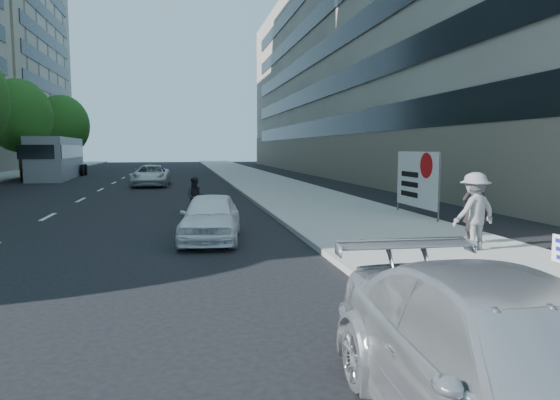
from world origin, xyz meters
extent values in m
plane|color=black|center=(0.00, 0.00, 0.00)|extent=(160.00, 160.00, 0.00)
cube|color=#A6A39B|center=(4.00, 20.00, 0.07)|extent=(5.00, 120.00, 0.15)
cube|color=gray|center=(17.00, 32.00, 10.00)|extent=(14.00, 70.00, 20.00)
cylinder|color=#382616|center=(-13.70, 30.00, 1.49)|extent=(0.30, 0.30, 2.97)
ellipsoid|color=#204813|center=(-13.70, 30.00, 4.89)|extent=(4.80, 4.80, 5.52)
cylinder|color=#382616|center=(-13.70, 44.00, 1.31)|extent=(0.30, 0.30, 2.62)
ellipsoid|color=#204813|center=(-13.70, 44.00, 4.79)|extent=(5.40, 5.40, 6.21)
imported|color=slate|center=(4.79, -0.90, 1.04)|extent=(1.27, 0.90, 1.78)
imported|color=black|center=(5.27, -0.14, 0.96)|extent=(0.67, 0.53, 1.63)
cylinder|color=#4C4C4C|center=(6.20, 3.28, 1.25)|extent=(0.06, 0.06, 2.20)
cylinder|color=#4C4C4C|center=(6.20, 6.28, 1.25)|extent=(0.06, 0.06, 2.20)
cube|color=silver|center=(6.18, 4.78, 1.40)|extent=(0.04, 3.00, 1.90)
cylinder|color=#A50C0C|center=(6.16, 4.08, 1.90)|extent=(0.01, 0.84, 0.84)
cube|color=black|center=(6.16, 5.28, 1.55)|extent=(0.01, 1.30, 0.18)
cube|color=black|center=(6.16, 5.28, 1.20)|extent=(0.01, 1.30, 0.18)
cube|color=black|center=(6.16, 5.28, 0.85)|extent=(0.01, 1.30, 0.18)
imported|color=#AFB2B7|center=(0.80, -7.86, 0.71)|extent=(2.17, 4.97, 1.42)
imported|color=white|center=(-1.00, 2.26, 0.64)|extent=(2.00, 3.90, 1.27)
imported|color=silver|center=(-3.70, 22.33, 0.68)|extent=(2.44, 5.00, 1.37)
cylinder|color=black|center=(-1.26, 6.55, 0.32)|extent=(0.14, 0.64, 0.64)
cylinder|color=black|center=(-1.26, 7.95, 0.32)|extent=(0.14, 0.64, 0.64)
cube|color=black|center=(-1.26, 7.25, 0.55)|extent=(0.28, 1.21, 0.35)
imported|color=black|center=(-1.26, 7.15, 0.71)|extent=(0.71, 0.56, 1.42)
cube|color=gray|center=(-11.69, 32.43, 1.65)|extent=(3.19, 12.13, 3.30)
cube|color=black|center=(-12.96, 32.43, 2.20)|extent=(0.73, 11.48, 1.00)
cube|color=black|center=(-10.42, 32.43, 2.20)|extent=(0.73, 11.48, 1.00)
cube|color=black|center=(-11.69, 26.41, 2.20)|extent=(2.40, 0.20, 1.00)
cylinder|color=black|center=(-12.94, 27.93, 0.50)|extent=(0.31, 1.01, 1.00)
cylinder|color=black|center=(-10.44, 27.93, 0.50)|extent=(0.31, 1.01, 1.00)
cylinder|color=black|center=(-12.94, 29.93, 0.50)|extent=(0.31, 1.01, 1.00)
cylinder|color=black|center=(-10.44, 29.93, 0.50)|extent=(0.31, 1.01, 1.00)
cylinder|color=black|center=(-12.94, 35.93, 0.50)|extent=(0.31, 1.01, 1.00)
cylinder|color=black|center=(-10.44, 35.93, 0.50)|extent=(0.31, 1.01, 1.00)
cylinder|color=black|center=(-12.94, 37.43, 0.50)|extent=(0.31, 1.01, 1.00)
cylinder|color=black|center=(-10.44, 37.43, 0.50)|extent=(0.31, 1.01, 1.00)
camera|label=1|loc=(-1.74, -11.08, 2.47)|focal=32.00mm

